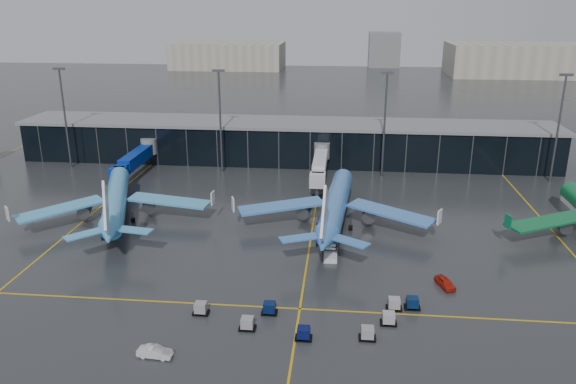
# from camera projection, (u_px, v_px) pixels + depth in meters

# --- Properties ---
(ground) EXTENTS (600.00, 600.00, 0.00)m
(ground) POSITION_uv_depth(u_px,v_px,m) (247.00, 259.00, 93.71)
(ground) COLOR #282B2D
(ground) RESTS_ON ground
(terminal_pier) EXTENTS (142.00, 17.00, 10.70)m
(terminal_pier) POSITION_uv_depth(u_px,v_px,m) (286.00, 141.00, 150.37)
(terminal_pier) COLOR black
(terminal_pier) RESTS_ON ground
(jet_bridges) EXTENTS (94.00, 27.50, 7.20)m
(jet_bridges) POSITION_uv_depth(u_px,v_px,m) (135.00, 159.00, 136.08)
(jet_bridges) COLOR #595B60
(jet_bridges) RESTS_ON ground
(flood_masts) EXTENTS (203.00, 0.50, 25.50)m
(flood_masts) POSITION_uv_depth(u_px,v_px,m) (301.00, 119.00, 135.89)
(flood_masts) COLOR #595B60
(flood_masts) RESTS_ON ground
(distant_hangars) EXTENTS (260.00, 71.00, 22.00)m
(distant_hangars) POSITION_uv_depth(u_px,v_px,m) (403.00, 57.00, 340.54)
(distant_hangars) COLOR #B2AD99
(distant_hangars) RESTS_ON ground
(taxi_lines) EXTENTS (220.00, 120.00, 0.02)m
(taxi_lines) POSITION_uv_depth(u_px,v_px,m) (311.00, 237.00, 102.75)
(taxi_lines) COLOR gold
(taxi_lines) RESTS_ON ground
(airliner_arkefly) EXTENTS (50.45, 53.74, 13.41)m
(airliner_arkefly) POSITION_uv_depth(u_px,v_px,m) (115.00, 188.00, 108.60)
(airliner_arkefly) COLOR #44A0E1
(airliner_arkefly) RESTS_ON ground
(airliner_klm_near) EXTENTS (42.33, 47.34, 13.69)m
(airliner_klm_near) POSITION_uv_depth(u_px,v_px,m) (336.00, 191.00, 106.06)
(airliner_klm_near) COLOR #3E79CE
(airliner_klm_near) RESTS_ON ground
(baggage_carts) EXTENTS (31.34, 10.60, 1.70)m
(baggage_carts) POSITION_uv_depth(u_px,v_px,m) (323.00, 317.00, 75.23)
(baggage_carts) COLOR black
(baggage_carts) RESTS_ON ground
(mobile_airstair) EXTENTS (2.26, 3.24, 3.45)m
(mobile_airstair) POSITION_uv_depth(u_px,v_px,m) (330.00, 255.00, 93.45)
(mobile_airstair) COLOR white
(mobile_airstair) RESTS_ON ground
(service_van_red) EXTENTS (3.10, 4.61, 1.46)m
(service_van_red) POSITION_uv_depth(u_px,v_px,m) (445.00, 283.00, 84.46)
(service_van_red) COLOR #B21D0D
(service_van_red) RESTS_ON ground
(service_van_white) EXTENTS (4.40, 1.80, 1.42)m
(service_van_white) POSITION_uv_depth(u_px,v_px,m) (155.00, 352.00, 67.76)
(service_van_white) COLOR silver
(service_van_white) RESTS_ON ground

